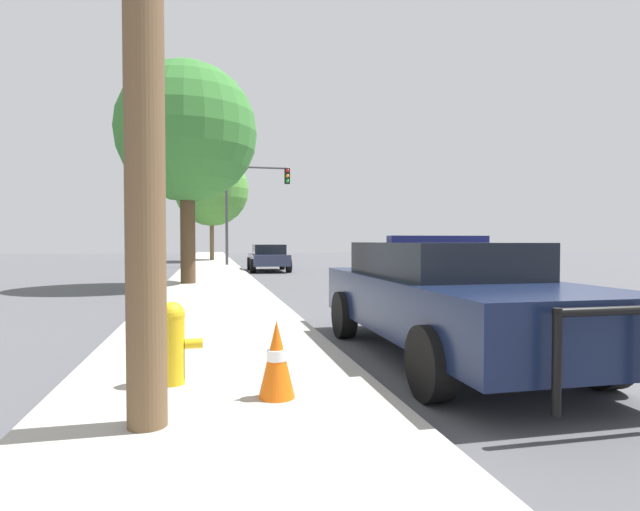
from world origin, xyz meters
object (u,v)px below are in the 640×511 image
at_px(traffic_light, 251,195).
at_px(tree_sidewalk_far, 212,189).
at_px(tree_sidewalk_near, 187,133).
at_px(police_car, 445,295).
at_px(fire_hydrant, 172,340).
at_px(traffic_cone, 277,359).
at_px(car_background_midblock, 268,257).

xyz_separation_m(traffic_light, tree_sidewalk_far, (-2.17, 7.67, 1.03)).
bearing_deg(tree_sidewalk_near, police_car, -71.27).
bearing_deg(traffic_light, police_car, -88.54).
bearing_deg(fire_hydrant, police_car, 16.32).
bearing_deg(traffic_light, traffic_cone, -94.18).
distance_m(traffic_light, tree_sidewalk_near, 12.74).
height_order(tree_sidewalk_near, traffic_cone, tree_sidewalk_near).
xyz_separation_m(police_car, car_background_midblock, (-0.12, 18.50, -0.10)).
distance_m(car_background_midblock, tree_sidewalk_near, 9.57).
xyz_separation_m(fire_hydrant, traffic_light, (2.72, 23.98, 3.59)).
bearing_deg(traffic_light, car_background_midblock, -84.08).
xyz_separation_m(tree_sidewalk_near, traffic_cone, (1.24, -12.26, -4.47)).
xyz_separation_m(tree_sidewalk_far, traffic_cone, (0.37, -32.27, -4.70)).
xyz_separation_m(fire_hydrant, tree_sidewalk_far, (0.55, 31.65, 4.62)).
xyz_separation_m(traffic_light, car_background_midblock, (0.47, -4.52, -3.44)).
height_order(police_car, fire_hydrant, police_car).
bearing_deg(police_car, tree_sidewalk_far, -84.51).
bearing_deg(traffic_cone, fire_hydrant, 145.96).
bearing_deg(tree_sidewalk_near, traffic_cone, -84.25).
distance_m(tree_sidewalk_far, traffic_cone, 32.62).
distance_m(traffic_light, traffic_cone, 24.94).
bearing_deg(tree_sidewalk_near, tree_sidewalk_far, 87.53).
bearing_deg(traffic_cone, traffic_light, 85.82).
height_order(car_background_midblock, tree_sidewalk_far, tree_sidewalk_far).
distance_m(police_car, fire_hydrant, 3.45).
distance_m(tree_sidewalk_near, tree_sidewalk_far, 20.04).
xyz_separation_m(car_background_midblock, tree_sidewalk_far, (-2.64, 12.19, 4.47)).
relative_size(fire_hydrant, tree_sidewalk_far, 0.10).
height_order(fire_hydrant, tree_sidewalk_near, tree_sidewalk_near).
xyz_separation_m(police_car, tree_sidewalk_far, (-2.76, 30.69, 4.37)).
height_order(car_background_midblock, traffic_cone, car_background_midblock).
relative_size(traffic_light, car_background_midblock, 1.39).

